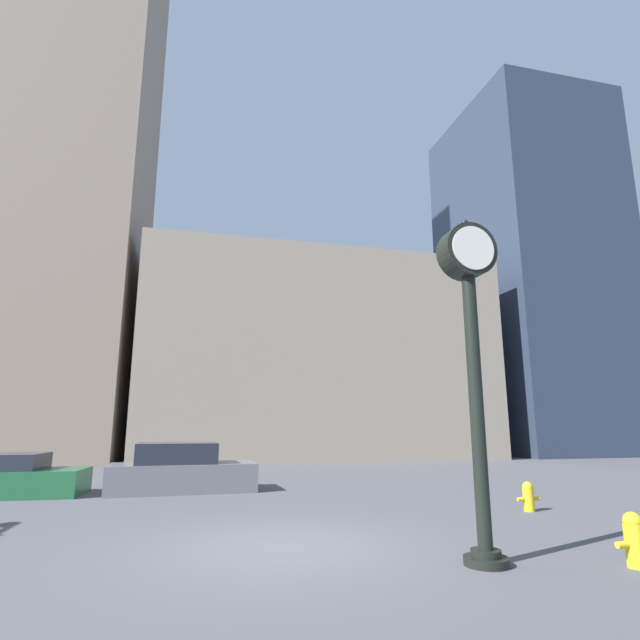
% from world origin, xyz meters
% --- Properties ---
extents(ground_plane, '(200.00, 200.00, 0.00)m').
position_xyz_m(ground_plane, '(0.00, 0.00, 0.00)').
color(ground_plane, '#515156').
extents(building_tall_tower, '(14.39, 12.00, 41.54)m').
position_xyz_m(building_tall_tower, '(-12.64, 24.00, 20.77)').
color(building_tall_tower, gray).
rests_on(building_tall_tower, ground_plane).
extents(building_storefront_row, '(21.56, 12.00, 12.49)m').
position_xyz_m(building_storefront_row, '(5.99, 24.00, 6.25)').
color(building_storefront_row, gray).
rests_on(building_storefront_row, ground_plane).
extents(building_glass_modern, '(10.11, 12.00, 27.23)m').
position_xyz_m(building_glass_modern, '(23.66, 24.00, 13.62)').
color(building_glass_modern, '#2D384C').
rests_on(building_glass_modern, ground_plane).
extents(street_clock, '(0.90, 0.66, 5.38)m').
position_xyz_m(street_clock, '(2.68, -1.83, 3.47)').
color(street_clock, black).
rests_on(street_clock, ground_plane).
extents(car_green, '(4.40, 2.12, 1.20)m').
position_xyz_m(car_green, '(-6.83, 7.91, 0.51)').
color(car_green, '#236038').
rests_on(car_green, ground_plane).
extents(car_grey, '(4.46, 2.04, 1.47)m').
position_xyz_m(car_grey, '(-1.86, 7.81, 0.62)').
color(car_grey, slate).
rests_on(car_grey, ground_plane).
extents(fire_hydrant_near, '(0.59, 0.25, 0.68)m').
position_xyz_m(fire_hydrant_near, '(6.28, 2.10, 0.34)').
color(fire_hydrant_near, yellow).
rests_on(fire_hydrant_near, ground_plane).
extents(fire_hydrant_far, '(0.63, 0.27, 0.76)m').
position_xyz_m(fire_hydrant_far, '(4.72, -2.46, 0.39)').
color(fire_hydrant_far, yellow).
rests_on(fire_hydrant_far, ground_plane).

